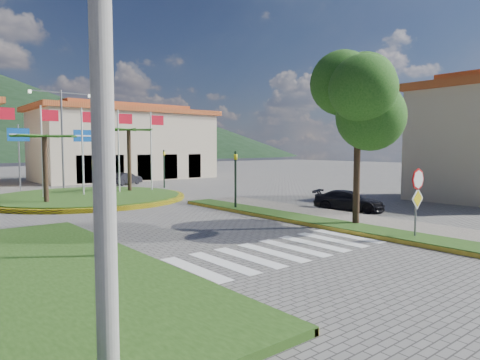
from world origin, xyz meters
TOP-DOWN VIEW (x-y plane):
  - ground at (0.00, 0.00)m, footprint 160.00×160.00m
  - sidewalk_right at (6.00, 2.00)m, footprint 4.00×28.00m
  - verge_right at (4.80, 2.00)m, footprint 1.60×28.00m
  - median_left at (-6.50, 6.00)m, footprint 5.00×14.00m
  - crosswalk at (0.00, 4.00)m, footprint 8.00×3.00m
  - roundabout_island at (0.00, 22.00)m, footprint 12.70×12.70m
  - stop_sign at (4.90, 1.96)m, footprint 0.80×0.11m
  - deciduous_tree at (5.50, 5.00)m, footprint 3.60×3.60m
  - utility_pole at (-7.50, 0.00)m, footprint 0.32×0.32m
  - traffic_light_left at (-5.20, 6.50)m, footprint 0.15×0.18m
  - traffic_light_right at (4.50, 12.00)m, footprint 0.15×0.18m
  - traffic_light_far at (8.00, 26.00)m, footprint 0.18×0.15m
  - direction_sign_west at (-2.00, 30.97)m, footprint 1.60×0.14m
  - direction_sign_east at (3.00, 30.97)m, footprint 1.60×0.14m
  - street_lamp_centre at (1.00, 30.00)m, footprint 4.80×0.16m
  - building_right at (10.00, 38.00)m, footprint 19.08×9.54m
  - hill_far_east at (70.00, 135.00)m, footprint 120.00×120.00m
  - car_dark_b at (6.79, 30.96)m, footprint 3.54×2.42m
  - car_side_right at (9.21, 8.10)m, footprint 2.77×4.03m

SIDE VIEW (x-z plane):
  - ground at x=0.00m, z-range 0.00..0.00m
  - crosswalk at x=0.00m, z-range 0.00..0.01m
  - sidewalk_right at x=6.00m, z-range 0.00..0.15m
  - verge_right at x=4.80m, z-range 0.00..0.18m
  - median_left at x=-6.50m, z-range 0.00..0.18m
  - roundabout_island at x=0.00m, z-range -2.83..3.17m
  - car_side_right at x=9.21m, z-range 0.00..1.08m
  - car_dark_b at x=6.79m, z-range 0.00..1.11m
  - stop_sign at x=4.90m, z-range 0.47..3.12m
  - traffic_light_left at x=-5.20m, z-range 0.34..3.54m
  - traffic_light_right at x=4.50m, z-range 0.34..3.54m
  - traffic_light_far at x=8.00m, z-range 0.34..3.54m
  - direction_sign_west at x=-2.00m, z-range 0.93..6.13m
  - direction_sign_east at x=3.00m, z-range 0.93..6.13m
  - building_right at x=10.00m, z-range -0.12..7.93m
  - street_lamp_centre at x=1.00m, z-range 0.50..8.50m
  - utility_pole at x=-7.50m, z-range 0.00..9.00m
  - deciduous_tree at x=5.50m, z-range 1.78..8.58m
  - hill_far_east at x=70.00m, z-range 0.00..18.00m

